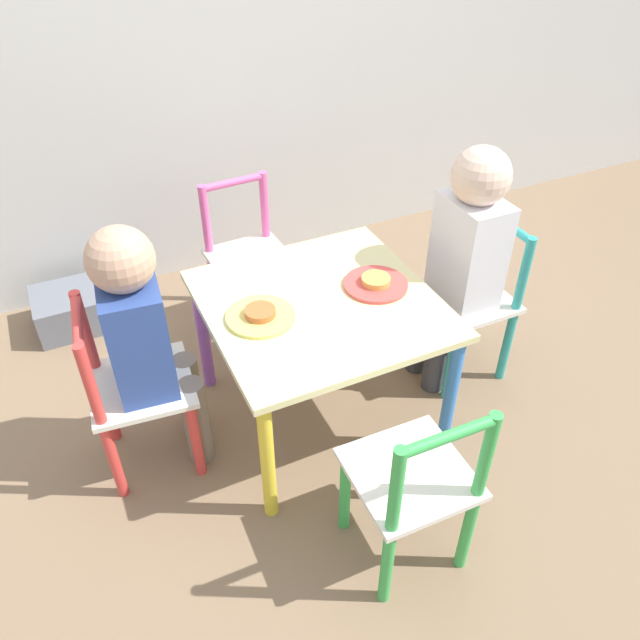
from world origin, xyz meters
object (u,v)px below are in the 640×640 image
kids_table (320,318)px  storage_bin (82,306)px  chair_pink (248,260)px  chair_teal (471,302)px  chair_green (414,486)px  child_left (145,333)px  child_right (464,251)px  chair_red (133,391)px  plate_left (260,315)px  plate_right (376,283)px

kids_table → storage_bin: size_ratio=1.88×
chair_pink → storage_bin: (-0.55, 0.25, -0.19)m
chair_teal → storage_bin: size_ratio=1.64×
chair_green → chair_pink: size_ratio=1.00×
chair_green → chair_pink: bearing=-87.9°
child_left → child_right: child_right is taller
chair_red → chair_pink: same height
chair_teal → plate_left: chair_teal is taller
kids_table → chair_green: chair_green is taller
plate_left → chair_pink: bearing=74.5°
child_left → chair_red: bearing=90.0°
chair_red → chair_pink: 0.68m
storage_bin → plate_right: bearing=-45.7°
kids_table → chair_green: (-0.01, -0.52, -0.11)m
chair_green → child_left: (-0.44, 0.56, 0.18)m
kids_table → chair_red: size_ratio=1.15×
child_left → plate_left: 0.29m
chair_pink → kids_table: bearing=-90.0°
chair_red → plate_left: size_ratio=2.93×
kids_table → chair_pink: (-0.03, 0.52, -0.11)m
kids_table → child_left: 0.46m
chair_green → child_right: 0.73m
kids_table → chair_red: 0.53m
chair_teal → chair_pink: bearing=-133.4°
chair_red → child_left: size_ratio=0.71×
child_left → plate_right: child_left is taller
chair_teal → storage_bin: bearing=-124.8°
chair_teal → child_left: size_ratio=0.71×
chair_teal → chair_red: bearing=-92.7°
storage_bin → chair_red: bearing=-84.8°
chair_teal → plate_left: (-0.69, 0.00, 0.17)m
chair_green → plate_right: size_ratio=2.95×
child_left → plate_right: size_ratio=4.13×
child_left → storage_bin: (-0.13, 0.72, -0.37)m
chair_pink → child_right: child_right is taller
plate_right → kids_table: bearing=180.0°
chair_red → chair_teal: (1.03, -0.05, 0.00)m
chair_teal → plate_right: bearing=-90.1°
chair_green → storage_bin: chair_green is taller
child_right → storage_bin: bearing=-126.4°
chair_pink → child_left: size_ratio=0.71×
plate_right → child_right: bearing=-0.4°
kids_table → child_left: size_ratio=0.82×
child_left → chair_green: bearing=-136.1°
chair_teal → chair_green: same height
child_right → chair_pink: bearing=-136.7°
chair_teal → child_right: size_ratio=0.68×
chair_pink → child_left: (-0.43, -0.47, 0.18)m
kids_table → plate_right: plate_right is taller
chair_green → plate_right: (0.18, 0.52, 0.17)m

